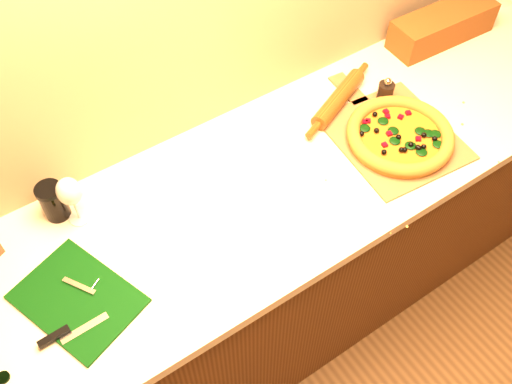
# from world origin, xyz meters

# --- Properties ---
(cabinet) EXTENTS (2.80, 0.65, 0.86)m
(cabinet) POSITION_xyz_m (0.00, 1.43, 0.43)
(cabinet) COLOR #43230E
(cabinet) RESTS_ON ground
(countertop) EXTENTS (2.84, 0.68, 0.04)m
(countertop) POSITION_xyz_m (0.00, 1.43, 0.88)
(countertop) COLOR beige
(countertop) RESTS_ON cabinet
(pizza_peel) EXTENTS (0.40, 0.56, 0.01)m
(pizza_peel) POSITION_xyz_m (0.49, 1.36, 0.90)
(pizza_peel) COLOR brown
(pizza_peel) RESTS_ON countertop
(pizza) EXTENTS (0.34, 0.34, 0.05)m
(pizza) POSITION_xyz_m (0.49, 1.33, 0.93)
(pizza) COLOR #C38630
(pizza) RESTS_ON pizza_peel
(cutting_board) EXTENTS (0.32, 0.37, 0.02)m
(cutting_board) POSITION_xyz_m (-0.59, 1.38, 0.91)
(cutting_board) COLOR #053208
(cutting_board) RESTS_ON countertop
(bottle_cap) EXTENTS (0.03, 0.03, 0.01)m
(bottle_cap) POSITION_xyz_m (-0.82, 1.28, 0.90)
(bottle_cap) COLOR black
(bottle_cap) RESTS_ON countertop
(pepper_grinder) EXTENTS (0.05, 0.05, 0.10)m
(pepper_grinder) POSITION_xyz_m (0.58, 1.50, 0.94)
(pepper_grinder) COLOR black
(pepper_grinder) RESTS_ON countertop
(rolling_pin) EXTENTS (0.39, 0.18, 0.06)m
(rolling_pin) POSITION_xyz_m (0.44, 1.57, 0.93)
(rolling_pin) COLOR #582F0F
(rolling_pin) RESTS_ON countertop
(bread_bag) EXTENTS (0.42, 0.15, 0.12)m
(bread_bag) POSITION_xyz_m (0.99, 1.64, 0.96)
(bread_bag) COLOR #613412
(bread_bag) RESTS_ON countertop
(wine_glass) EXTENTS (0.07, 0.07, 0.17)m
(wine_glass) POSITION_xyz_m (-0.48, 1.62, 1.02)
(wine_glass) COLOR silver
(wine_glass) RESTS_ON countertop
(dark_jar) EXTENTS (0.07, 0.07, 0.12)m
(dark_jar) POSITION_xyz_m (-0.52, 1.67, 0.96)
(dark_jar) COLOR black
(dark_jar) RESTS_ON countertop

